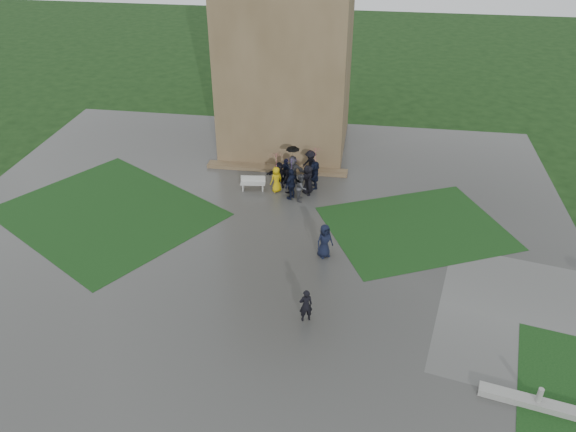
# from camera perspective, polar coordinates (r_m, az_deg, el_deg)

# --- Properties ---
(ground) EXTENTS (120.00, 120.00, 0.00)m
(ground) POSITION_cam_1_polar(r_m,az_deg,el_deg) (27.15, -4.89, -5.46)
(ground) COLOR black
(plaza) EXTENTS (34.00, 34.00, 0.02)m
(plaza) POSITION_cam_1_polar(r_m,az_deg,el_deg) (28.72, -4.00, -3.07)
(plaza) COLOR #363633
(plaza) RESTS_ON ground
(lawn_inset_left) EXTENTS (14.10, 13.46, 0.01)m
(lawn_inset_left) POSITION_cam_1_polar(r_m,az_deg,el_deg) (32.96, -17.86, 0.32)
(lawn_inset_left) COLOR black
(lawn_inset_left) RESTS_ON plaza
(lawn_inset_right) EXTENTS (11.12, 10.15, 0.01)m
(lawn_inset_right) POSITION_cam_1_polar(r_m,az_deg,el_deg) (30.81, 12.85, -1.19)
(lawn_inset_right) COLOR black
(lawn_inset_right) RESTS_ON plaza
(tower) EXTENTS (8.00, 8.00, 18.00)m
(tower) POSITION_cam_1_polar(r_m,az_deg,el_deg) (37.13, -0.08, 20.27)
(tower) COLOR brown
(tower) RESTS_ON ground
(tower_plinth) EXTENTS (9.00, 0.80, 0.22)m
(tower_plinth) POSITION_cam_1_polar(r_m,az_deg,el_deg) (35.91, -1.14, 4.83)
(tower_plinth) COLOR brown
(tower_plinth) RESTS_ON plaza
(bench) EXTENTS (1.51, 0.61, 0.85)m
(bench) POSITION_cam_1_polar(r_m,az_deg,el_deg) (33.57, -3.58, 3.37)
(bench) COLOR #ABABA6
(bench) RESTS_ON plaza
(visitor_cluster) EXTENTS (3.33, 3.93, 2.59)m
(visitor_cluster) POSITION_cam_1_polar(r_m,az_deg,el_deg) (33.23, 0.81, 4.47)
(visitor_cluster) COLOR black
(visitor_cluster) RESTS_ON plaza
(pedestrian_mid) EXTENTS (1.06, 1.00, 1.79)m
(pedestrian_mid) POSITION_cam_1_polar(r_m,az_deg,el_deg) (27.48, 3.74, -2.54)
(pedestrian_mid) COLOR black
(pedestrian_mid) RESTS_ON plaza
(pedestrian_near) EXTENTS (0.68, 0.57, 1.58)m
(pedestrian_near) POSITION_cam_1_polar(r_m,az_deg,el_deg) (23.80, 1.82, -9.06)
(pedestrian_near) COLOR black
(pedestrian_near) RESTS_ON plaza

